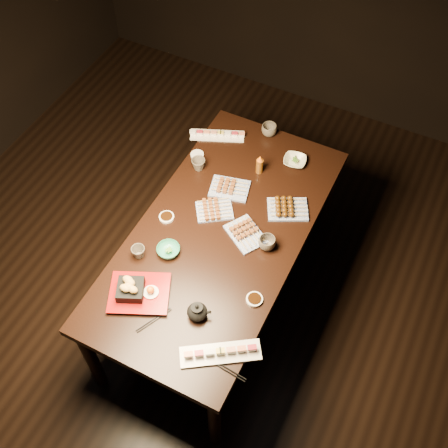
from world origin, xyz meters
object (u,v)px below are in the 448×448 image
(yakitori_plate_left, at_px, (230,186))
(teacup_mid_right, at_px, (267,243))
(teacup_near_left, at_px, (138,252))
(teacup_far_right, at_px, (269,130))
(sushi_platter_near, at_px, (220,352))
(sushi_platter_far, at_px, (217,134))
(yakitori_plate_right, at_px, (246,232))
(yakitori_plate_center, at_px, (214,209))
(edamame_bowl_cream, at_px, (295,161))
(dining_table, at_px, (220,267))
(condiment_bottle, at_px, (260,164))
(tempura_tray, at_px, (138,289))
(teacup_far_left, at_px, (198,164))
(teapot, at_px, (197,311))
(edamame_bowl_green, at_px, (168,250))

(yakitori_plate_left, height_order, teacup_mid_right, teacup_mid_right)
(teacup_near_left, height_order, teacup_far_right, teacup_far_right)
(teacup_near_left, bearing_deg, sushi_platter_near, -25.36)
(teacup_near_left, bearing_deg, teacup_mid_right, 31.38)
(sushi_platter_far, height_order, yakitori_plate_right, yakitori_plate_right)
(yakitori_plate_left, distance_m, teacup_far_right, 0.53)
(yakitori_plate_center, bearing_deg, sushi_platter_far, 80.75)
(sushi_platter_near, height_order, edamame_bowl_cream, sushi_platter_near)
(dining_table, xyz_separation_m, edamame_bowl_cream, (0.17, 0.68, 0.39))
(condiment_bottle, bearing_deg, teacup_near_left, -111.32)
(yakitori_plate_center, relative_size, tempura_tray, 0.67)
(dining_table, relative_size, teacup_far_left, 21.20)
(yakitori_plate_center, bearing_deg, teacup_near_left, -151.31)
(sushi_platter_far, height_order, condiment_bottle, condiment_bottle)
(edamame_bowl_cream, distance_m, tempura_tray, 1.28)
(sushi_platter_near, relative_size, teapot, 3.20)
(yakitori_plate_center, xyz_separation_m, edamame_bowl_green, (-0.10, -0.37, -0.01))
(yakitori_plate_right, bearing_deg, teapot, -58.42)
(edamame_bowl_green, height_order, tempura_tray, tempura_tray)
(sushi_platter_far, relative_size, teacup_mid_right, 3.56)
(sushi_platter_far, relative_size, yakitori_plate_left, 1.51)
(teacup_near_left, relative_size, teacup_far_left, 0.89)
(teacup_far_left, xyz_separation_m, condiment_bottle, (0.34, 0.14, 0.03))
(teacup_mid_right, bearing_deg, teacup_far_left, 150.68)
(yakitori_plate_left, xyz_separation_m, edamame_bowl_cream, (0.27, 0.37, -0.01))
(sushi_platter_far, bearing_deg, teapot, 89.45)
(tempura_tray, distance_m, teacup_far_right, 1.38)
(teacup_near_left, distance_m, teacup_far_left, 0.71)
(teacup_far_left, height_order, condiment_bottle, condiment_bottle)
(dining_table, distance_m, teacup_far_right, 0.93)
(sushi_platter_near, height_order, teacup_mid_right, teacup_mid_right)
(dining_table, bearing_deg, teacup_far_right, 86.83)
(edamame_bowl_green, distance_m, teacup_far_left, 0.63)
(yakitori_plate_left, bearing_deg, teacup_near_left, -123.66)
(sushi_platter_far, distance_m, teacup_far_right, 0.33)
(teacup_mid_right, bearing_deg, edamame_bowl_cream, 98.76)
(edamame_bowl_green, bearing_deg, dining_table, 51.95)
(tempura_tray, bearing_deg, teacup_far_right, 60.38)
(sushi_platter_far, xyz_separation_m, teapot, (0.49, -1.18, 0.03))
(dining_table, relative_size, yakitori_plate_center, 8.68)
(sushi_platter_far, height_order, teacup_far_left, teacup_far_left)
(dining_table, height_order, teacup_mid_right, teacup_mid_right)
(teacup_near_left, relative_size, condiment_bottle, 0.56)
(edamame_bowl_cream, bearing_deg, sushi_platter_near, -83.30)
(dining_table, relative_size, sushi_platter_near, 4.55)
(edamame_bowl_green, relative_size, teacup_far_right, 1.30)
(sushi_platter_near, height_order, tempura_tray, tempura_tray)
(yakitori_plate_right, xyz_separation_m, teacup_near_left, (-0.46, -0.39, 0.01))
(tempura_tray, xyz_separation_m, teacup_mid_right, (0.47, 0.57, -0.02))
(sushi_platter_near, distance_m, teacup_far_left, 1.22)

